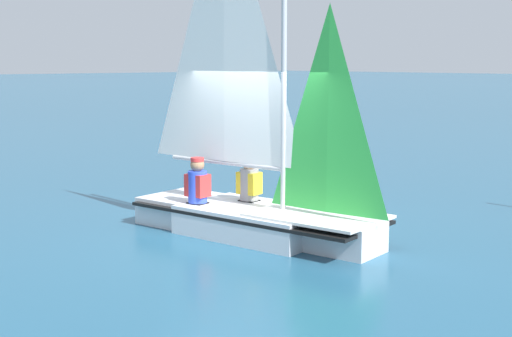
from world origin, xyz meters
The scene contains 4 objects.
ground_plane centered at (0.00, 0.00, 0.00)m, with size 260.00×260.00×0.00m, color #235675.
sailboat_main centered at (-0.06, -0.01, 0.80)m, with size 4.25×2.07×5.48m.
sailor_helm centered at (-0.44, 0.26, 0.62)m, with size 0.38×0.35×1.16m.
sailor_crew centered at (-0.84, -0.47, 0.63)m, with size 0.38×0.35×1.16m.
Camera 1 is at (7.89, -7.18, 2.66)m, focal length 50.00 mm.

